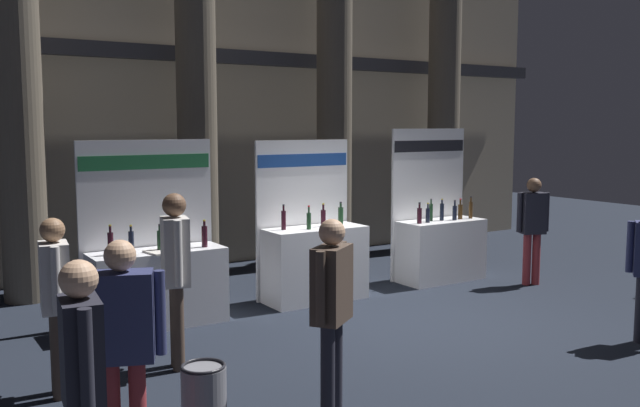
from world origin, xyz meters
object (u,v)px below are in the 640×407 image
(exhibitor_booth_1, at_px, (314,258))
(exhibitor_booth_2, at_px, (439,243))
(visitor_0, at_px, (176,264))
(visitor_4, at_px, (122,332))
(visitor_3, at_px, (533,222))
(exhibitor_booth_0, at_px, (157,279))
(visitor_7, at_px, (332,298))
(visitor_2, at_px, (55,291))
(trash_bin, at_px, (204,401))
(visitor_6, at_px, (82,375))

(exhibitor_booth_1, distance_m, exhibitor_booth_2, 2.38)
(visitor_0, height_order, visitor_4, visitor_0)
(visitor_3, bearing_deg, exhibitor_booth_1, -173.09)
(exhibitor_booth_0, height_order, exhibitor_booth_1, exhibitor_booth_0)
(exhibitor_booth_1, distance_m, visitor_4, 5.08)
(visitor_0, bearing_deg, visitor_7, 34.64)
(visitor_2, bearing_deg, trash_bin, -143.73)
(exhibitor_booth_0, height_order, visitor_6, exhibitor_booth_0)
(trash_bin, xyz_separation_m, visitor_3, (6.42, 2.18, 0.70))
(exhibitor_booth_2, relative_size, visitor_4, 1.43)
(trash_bin, bearing_deg, visitor_7, -9.94)
(visitor_0, xyz_separation_m, visitor_4, (-1.09, -1.80, -0.07))
(exhibitor_booth_1, xyz_separation_m, visitor_0, (-2.66, -1.61, 0.48))
(visitor_4, bearing_deg, visitor_7, -157.96)
(visitor_7, bearing_deg, visitor_2, -76.93)
(exhibitor_booth_0, relative_size, exhibitor_booth_1, 1.01)
(exhibitor_booth_0, distance_m, exhibitor_booth_1, 2.30)
(visitor_2, bearing_deg, visitor_3, -76.37)
(visitor_2, height_order, visitor_4, visitor_4)
(visitor_3, relative_size, visitor_7, 0.98)
(exhibitor_booth_0, distance_m, exhibitor_booth_2, 4.68)
(trash_bin, distance_m, visitor_2, 1.83)
(visitor_4, height_order, visitor_6, visitor_6)
(visitor_0, relative_size, visitor_2, 1.09)
(visitor_0, xyz_separation_m, visitor_7, (0.70, -1.80, -0.06))
(trash_bin, height_order, visitor_7, visitor_7)
(exhibitor_booth_0, bearing_deg, visitor_7, -84.22)
(visitor_2, bearing_deg, exhibitor_booth_1, -57.77)
(exhibitor_booth_2, bearing_deg, visitor_4, -150.98)
(trash_bin, xyz_separation_m, visitor_2, (-0.80, 1.50, 0.69))
(visitor_0, xyz_separation_m, visitor_6, (-1.53, -2.49, -0.07))
(exhibitor_booth_2, height_order, visitor_7, exhibitor_booth_2)
(exhibitor_booth_2, distance_m, trash_bin, 6.32)
(visitor_7, bearing_deg, visitor_3, 168.83)
(visitor_4, relative_size, visitor_6, 0.99)
(exhibitor_booth_2, distance_m, visitor_3, 1.48)
(exhibitor_booth_1, height_order, visitor_7, exhibitor_booth_1)
(exhibitor_booth_0, xyz_separation_m, visitor_7, (0.35, -3.41, 0.45))
(visitor_0, distance_m, visitor_3, 6.05)
(exhibitor_booth_0, bearing_deg, visitor_4, -112.95)
(visitor_3, height_order, visitor_4, visitor_4)
(exhibitor_booth_1, xyz_separation_m, visitor_2, (-3.86, -1.71, 0.38))
(trash_bin, relative_size, visitor_3, 0.36)
(visitor_3, xyz_separation_m, visitor_4, (-7.11, -2.37, 0.03))
(visitor_2, height_order, visitor_7, visitor_7)
(exhibitor_booth_1, height_order, visitor_2, exhibitor_booth_1)
(exhibitor_booth_1, height_order, visitor_0, exhibitor_booth_1)
(visitor_4, bearing_deg, visitor_0, -99.02)
(trash_bin, distance_m, visitor_3, 6.82)
(exhibitor_booth_2, xyz_separation_m, visitor_3, (0.99, -1.03, 0.39))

